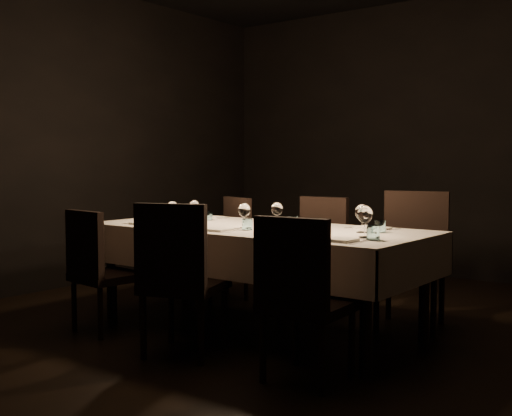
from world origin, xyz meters
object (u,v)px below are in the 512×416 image
Objects in this scene: chair_far_left at (227,243)px; dining_table at (256,237)px; chair_near_left at (97,265)px; chair_near_right at (301,292)px; chair_far_right at (413,253)px; chair_near_center at (179,273)px; chair_far_center at (317,248)px.

dining_table is at bearing -17.58° from chair_far_left.
chair_near_right is (1.76, -0.01, 0.02)m from chair_near_left.
chair_far_left is (-0.04, 1.49, 0.01)m from chair_near_left.
chair_far_right reaches higher than dining_table.
dining_table is 2.57× the size of chair_near_center.
chair_near_right is 1.60m from chair_far_right.
dining_table is at bearing -131.69° from chair_near_left.
chair_far_center is (0.88, 0.12, 0.01)m from chair_far_left.
chair_far_left is at bearing -82.20° from chair_near_left.
chair_near_center reaches higher than chair_near_left.
chair_near_right is 0.93× the size of chair_far_right.
dining_table is 0.84m from chair_near_center.
chair_near_right reaches higher than chair_far_left.
chair_far_left is at bearing -44.03° from chair_near_right.
chair_near_left is 0.88× the size of chair_far_right.
chair_near_right is (0.91, -0.77, -0.17)m from dining_table.
chair_near_center is at bearing -37.83° from chair_far_left.
dining_table is 0.86m from chair_far_center.
chair_near_right is at bearing -61.67° from chair_far_center.
chair_far_left is (-1.79, 1.50, -0.01)m from chair_near_right.
chair_near_left is 1.49m from chair_far_left.
chair_near_center reaches higher than chair_near_right.
chair_near_right is 2.34m from chair_far_left.
chair_far_center reaches higher than dining_table.
chair_far_left is 0.90× the size of chair_far_right.
chair_far_right is at bearing 44.11° from dining_table.
chair_near_left is 2.33m from chair_far_right.
chair_near_left is 0.95× the size of chair_far_center.
chair_far_right is (0.83, 1.66, 0.01)m from chair_near_center.
chair_far_center is (-0.01, 0.85, -0.17)m from dining_table.
chair_far_right is at bearing -92.26° from chair_near_right.
chair_near_left is 1.82m from chair_far_center.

